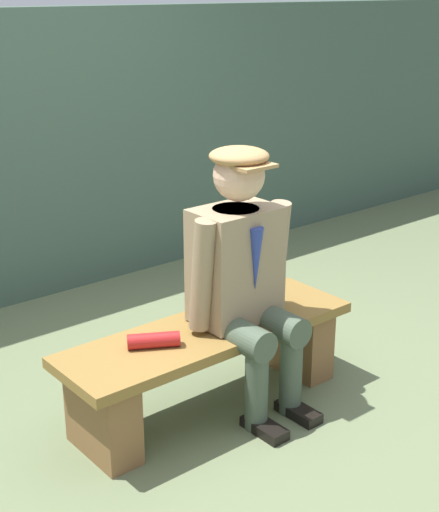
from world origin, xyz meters
TOP-DOWN VIEW (x-y plane):
  - ground_plane at (0.00, 0.00)m, footprint 30.00×30.00m
  - bench at (0.00, 0.00)m, footprint 1.51×0.46m
  - seated_man at (-0.16, 0.06)m, footprint 0.58×0.60m
  - rolled_magazine at (0.32, 0.00)m, footprint 0.24×0.18m
  - stadium_wall at (0.00, -1.92)m, footprint 12.00×0.24m

SIDE VIEW (x-z plane):
  - ground_plane at x=0.00m, z-range 0.00..0.00m
  - bench at x=0.00m, z-range 0.06..0.49m
  - rolled_magazine at x=0.32m, z-range 0.43..0.50m
  - seated_man at x=-0.16m, z-range 0.06..1.35m
  - stadium_wall at x=0.00m, z-range 0.00..1.85m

